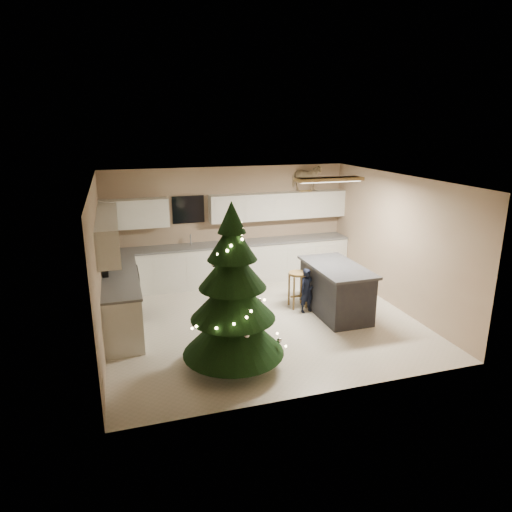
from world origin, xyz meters
name	(u,v)px	position (x,y,z in m)	size (l,w,h in m)	color
ground_plane	(262,321)	(0.00, 0.00, 0.00)	(5.50, 5.50, 0.00)	beige
room_shell	(263,228)	(0.02, 0.00, 1.75)	(5.52, 5.02, 2.61)	tan
cabinetry	(196,261)	(-0.91, 1.65, 0.76)	(5.50, 3.20, 2.00)	silver
island	(336,289)	(1.46, -0.07, 0.48)	(0.90, 1.70, 0.95)	black
bar_stool	(298,281)	(0.89, 0.43, 0.54)	(0.37, 0.37, 0.72)	olive
christmas_tree	(233,302)	(-0.90, -1.42, 1.03)	(1.57, 1.51, 2.50)	#3F2816
toddler	(307,291)	(0.96, 0.14, 0.43)	(0.32, 0.21, 0.87)	black
rocking_horse	(306,178)	(1.81, 2.32, 2.32)	(0.77, 0.58, 0.62)	olive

